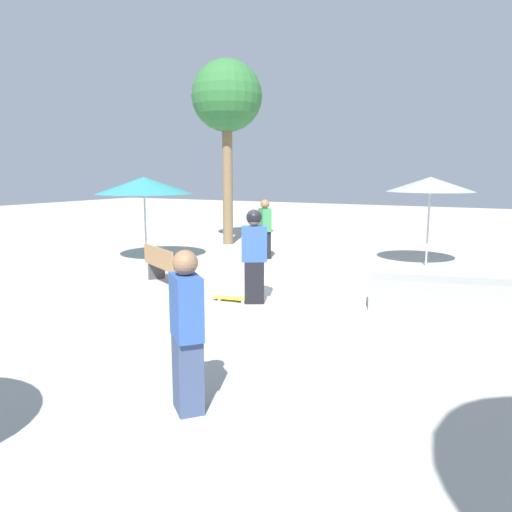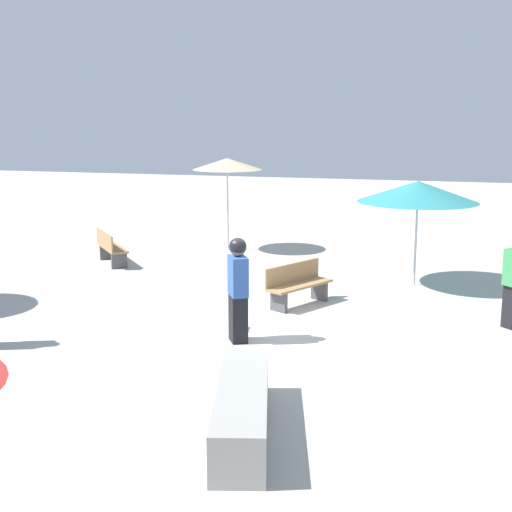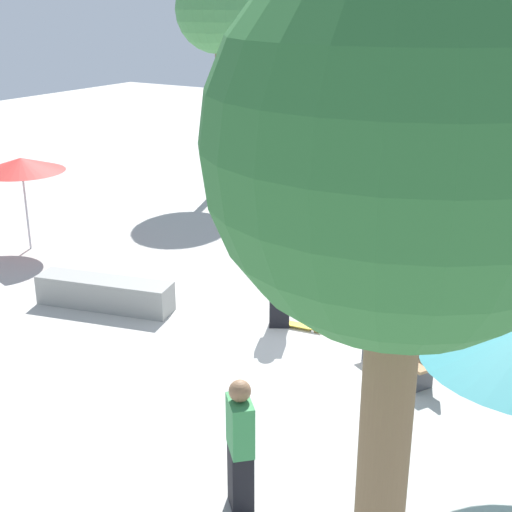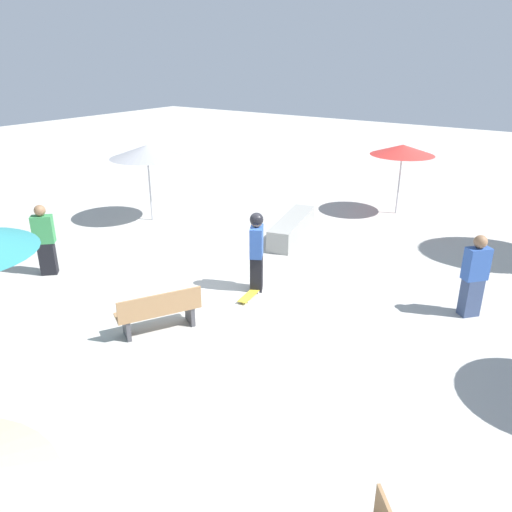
{
  "view_description": "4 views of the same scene",
  "coord_description": "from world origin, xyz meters",
  "px_view_note": "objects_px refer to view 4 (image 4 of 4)",
  "views": [
    {
      "loc": [
        8.68,
        4.88,
        2.49
      ],
      "look_at": [
        0.78,
        0.69,
        0.99
      ],
      "focal_mm": 35.0,
      "sensor_mm": 36.0,
      "label": 1
    },
    {
      "loc": [
        -3.02,
        11.67,
        3.88
      ],
      "look_at": [
        0.21,
        0.01,
        1.42
      ],
      "focal_mm": 50.0,
      "sensor_mm": 36.0,
      "label": 2
    },
    {
      "loc": [
        -10.19,
        -5.59,
        5.85
      ],
      "look_at": [
        0.11,
        0.78,
        1.43
      ],
      "focal_mm": 50.0,
      "sensor_mm": 36.0,
      "label": 3
    },
    {
      "loc": [
        6.17,
        -7.95,
        4.98
      ],
      "look_at": [
        0.41,
        0.41,
        0.82
      ],
      "focal_mm": 35.0,
      "sensor_mm": 36.0,
      "label": 4
    }
  ],
  "objects_px": {
    "skater_main": "(257,249)",
    "shade_umbrella_red": "(403,150)",
    "skateboard": "(250,295)",
    "bench_far": "(159,311)",
    "shade_umbrella_grey": "(147,151)",
    "bystander_far": "(45,240)",
    "bystander_watching": "(474,276)",
    "concrete_ledge": "(292,228)"
  },
  "relations": [
    {
      "from": "shade_umbrella_grey",
      "to": "skater_main",
      "type": "bearing_deg",
      "value": -22.07
    },
    {
      "from": "skateboard",
      "to": "shade_umbrella_grey",
      "type": "bearing_deg",
      "value": -123.55
    },
    {
      "from": "skater_main",
      "to": "bench_far",
      "type": "relative_size",
      "value": 1.12
    },
    {
      "from": "skater_main",
      "to": "bench_far",
      "type": "xyz_separation_m",
      "value": [
        -0.49,
        -2.56,
        -0.55
      ]
    },
    {
      "from": "skater_main",
      "to": "bystander_watching",
      "type": "distance_m",
      "value": 4.49
    },
    {
      "from": "skater_main",
      "to": "shade_umbrella_grey",
      "type": "distance_m",
      "value": 6.17
    },
    {
      "from": "concrete_ledge",
      "to": "bench_far",
      "type": "relative_size",
      "value": 1.77
    },
    {
      "from": "skater_main",
      "to": "bystander_watching",
      "type": "xyz_separation_m",
      "value": [
        4.23,
        1.48,
        -0.11
      ]
    },
    {
      "from": "concrete_ledge",
      "to": "shade_umbrella_grey",
      "type": "xyz_separation_m",
      "value": [
        -4.53,
        -1.12,
        1.89
      ]
    },
    {
      "from": "skateboard",
      "to": "bystander_far",
      "type": "bearing_deg",
      "value": -78.51
    },
    {
      "from": "skater_main",
      "to": "skateboard",
      "type": "relative_size",
      "value": 2.2
    },
    {
      "from": "skateboard",
      "to": "bystander_far",
      "type": "xyz_separation_m",
      "value": [
        -4.73,
        -1.7,
        0.8
      ]
    },
    {
      "from": "skateboard",
      "to": "bystander_far",
      "type": "height_order",
      "value": "bystander_far"
    },
    {
      "from": "concrete_ledge",
      "to": "bench_far",
      "type": "height_order",
      "value": "bench_far"
    },
    {
      "from": "bystander_watching",
      "to": "bystander_far",
      "type": "xyz_separation_m",
      "value": [
        -8.86,
        -3.6,
        0.0
      ]
    },
    {
      "from": "skateboard",
      "to": "bench_far",
      "type": "relative_size",
      "value": 0.51
    },
    {
      "from": "shade_umbrella_grey",
      "to": "shade_umbrella_red",
      "type": "distance_m",
      "value": 8.03
    },
    {
      "from": "concrete_ledge",
      "to": "bystander_watching",
      "type": "height_order",
      "value": "bystander_watching"
    },
    {
      "from": "skater_main",
      "to": "concrete_ledge",
      "type": "height_order",
      "value": "skater_main"
    },
    {
      "from": "bystander_watching",
      "to": "bystander_far",
      "type": "relative_size",
      "value": 1.0
    },
    {
      "from": "concrete_ledge",
      "to": "bystander_watching",
      "type": "bearing_deg",
      "value": -19.78
    },
    {
      "from": "skater_main",
      "to": "shade_umbrella_red",
      "type": "distance_m",
      "value": 7.51
    },
    {
      "from": "concrete_ledge",
      "to": "shade_umbrella_grey",
      "type": "bearing_deg",
      "value": -166.17
    },
    {
      "from": "skateboard",
      "to": "bystander_watching",
      "type": "height_order",
      "value": "bystander_watching"
    },
    {
      "from": "concrete_ledge",
      "to": "bystander_far",
      "type": "height_order",
      "value": "bystander_far"
    },
    {
      "from": "skater_main",
      "to": "bench_far",
      "type": "bearing_deg",
      "value": -40.31
    },
    {
      "from": "skater_main",
      "to": "bystander_far",
      "type": "height_order",
      "value": "skater_main"
    },
    {
      "from": "concrete_ledge",
      "to": "bystander_watching",
      "type": "relative_size",
      "value": 1.65
    },
    {
      "from": "skater_main",
      "to": "bystander_watching",
      "type": "bearing_deg",
      "value": 79.73
    },
    {
      "from": "bystander_watching",
      "to": "skater_main",
      "type": "bearing_deg",
      "value": 150.35
    },
    {
      "from": "shade_umbrella_red",
      "to": "bystander_far",
      "type": "distance_m",
      "value": 10.92
    },
    {
      "from": "concrete_ledge",
      "to": "bystander_far",
      "type": "distance_m",
      "value": 6.58
    },
    {
      "from": "concrete_ledge",
      "to": "shade_umbrella_grey",
      "type": "distance_m",
      "value": 5.03
    },
    {
      "from": "skater_main",
      "to": "shade_umbrella_red",
      "type": "relative_size",
      "value": 0.8
    },
    {
      "from": "skateboard",
      "to": "bystander_watching",
      "type": "distance_m",
      "value": 4.61
    },
    {
      "from": "bench_far",
      "to": "shade_umbrella_red",
      "type": "relative_size",
      "value": 0.71
    },
    {
      "from": "bench_far",
      "to": "bystander_far",
      "type": "height_order",
      "value": "bystander_far"
    },
    {
      "from": "shade_umbrella_red",
      "to": "bystander_watching",
      "type": "height_order",
      "value": "shade_umbrella_red"
    },
    {
      "from": "skater_main",
      "to": "shade_umbrella_grey",
      "type": "xyz_separation_m",
      "value": [
        -5.61,
        2.27,
        1.21
      ]
    },
    {
      "from": "shade_umbrella_grey",
      "to": "bystander_far",
      "type": "relative_size",
      "value": 1.38
    },
    {
      "from": "bench_far",
      "to": "bystander_watching",
      "type": "xyz_separation_m",
      "value": [
        4.72,
        4.04,
        0.43
      ]
    },
    {
      "from": "bench_far",
      "to": "bystander_far",
      "type": "relative_size",
      "value": 0.93
    }
  ]
}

